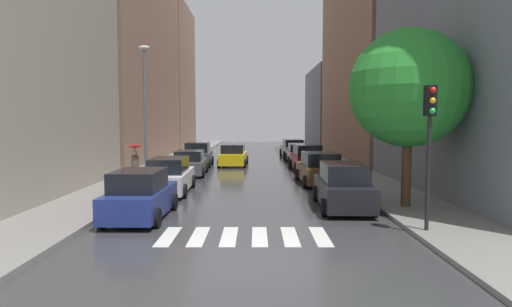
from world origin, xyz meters
TOP-DOWN VIEW (x-y plane):
  - ground_plane at (0.00, 24.00)m, footprint 28.00×72.00m
  - sidewalk_left at (-6.50, 24.00)m, footprint 3.00×72.00m
  - sidewalk_right at (6.50, 24.00)m, footprint 3.00×72.00m
  - crosswalk_stripes at (0.00, 2.54)m, footprint 4.95×2.20m
  - building_left_mid at (-11.00, 27.33)m, footprint 6.00×19.98m
  - building_left_far at (-11.00, 44.11)m, footprint 6.00×12.19m
  - building_right_mid at (11.00, 29.94)m, footprint 6.00×21.52m
  - building_right_far at (11.00, 49.97)m, footprint 6.00×16.27m
  - parked_car_left_nearest at (-3.71, 4.93)m, footprint 2.03×4.17m
  - parked_car_left_second at (-3.74, 10.33)m, footprint 2.07×4.72m
  - parked_car_left_third at (-3.81, 17.05)m, footprint 2.16×4.34m
  - parked_car_left_fourth at (-4.00, 22.32)m, footprint 2.16×4.13m
  - parked_car_right_nearest at (3.74, 6.71)m, footprint 2.12×4.60m
  - parked_car_right_second at (3.77, 13.26)m, footprint 2.32×4.46m
  - parked_car_right_third at (3.84, 19.69)m, footprint 2.26×4.23m
  - parked_car_right_fourth at (3.81, 25.14)m, footprint 2.02×4.67m
  - parked_car_right_fifth at (3.80, 30.84)m, footprint 2.25×4.85m
  - taxi_midroad at (-1.37, 22.76)m, footprint 2.20×4.58m
  - pedestrian_foreground at (-5.73, 11.62)m, footprint 0.91×0.91m
  - street_tree_right at (6.10, 6.44)m, footprint 4.46×4.46m
  - traffic_light_right_corner at (5.45, 2.71)m, footprint 0.30×0.42m
  - lamp_post_left at (-5.55, 13.12)m, footprint 0.60×0.28m

SIDE VIEW (x-z plane):
  - ground_plane at x=0.00m, z-range -0.04..0.00m
  - crosswalk_stripes at x=0.00m, z-range 0.00..0.01m
  - sidewalk_left at x=-6.50m, z-range 0.00..0.15m
  - sidewalk_right at x=6.50m, z-range 0.00..0.15m
  - parked_car_right_fourth at x=3.81m, z-range -0.04..1.50m
  - parked_car_left_third at x=-3.81m, z-range -0.04..1.51m
  - taxi_midroad at x=-1.37m, z-range -0.14..1.67m
  - parked_car_right_fifth at x=3.80m, z-range -0.05..1.60m
  - parked_car_left_second at x=-3.74m, z-range -0.05..1.63m
  - parked_car_left_nearest at x=-3.71m, z-range -0.06..1.66m
  - parked_car_right_second at x=3.77m, z-range -0.06..1.66m
  - parked_car_right_third at x=3.84m, z-range -0.06..1.71m
  - parked_car_right_nearest at x=3.74m, z-range -0.06..1.71m
  - parked_car_left_fourth at x=-4.00m, z-range -0.07..1.73m
  - pedestrian_foreground at x=-5.73m, z-range 0.56..2.60m
  - traffic_light_right_corner at x=5.45m, z-range 1.14..5.44m
  - lamp_post_left at x=-5.55m, z-range 0.68..7.90m
  - street_tree_right at x=6.10m, z-range 1.27..7.99m
  - building_right_far at x=11.00m, z-range 0.00..10.38m
  - building_left_far at x=-11.00m, z-range 0.00..17.32m
  - building_left_mid at x=-11.00m, z-range 0.00..20.33m
  - building_right_mid at x=11.00m, z-range 0.00..21.13m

